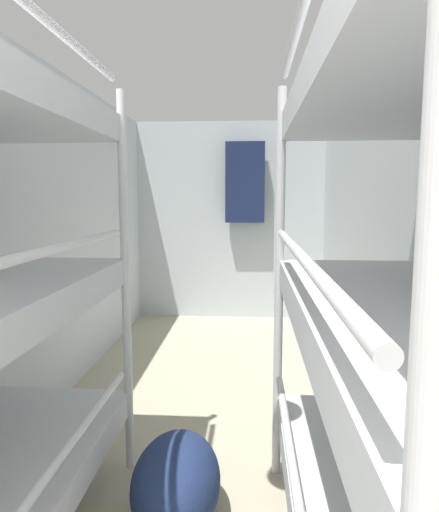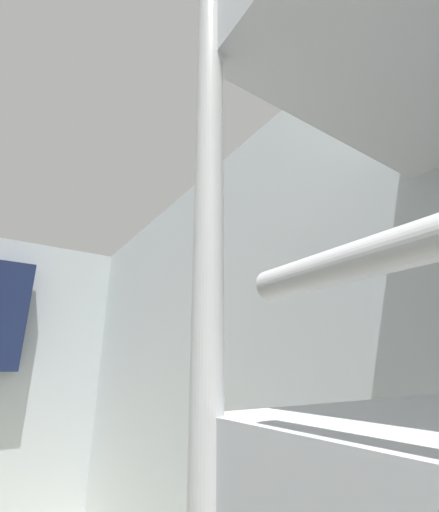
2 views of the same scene
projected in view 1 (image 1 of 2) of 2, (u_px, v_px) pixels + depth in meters
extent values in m
cube|color=silver|center=(17.00, 245.00, 2.65)|extent=(0.06, 5.68, 2.29)
cube|color=silver|center=(409.00, 248.00, 2.50)|extent=(0.06, 5.68, 2.29)
cube|color=silver|center=(230.00, 221.00, 5.36)|extent=(2.29, 0.06, 2.29)
cylinder|color=silver|center=(126.00, 288.00, 2.30)|extent=(0.04, 0.04, 1.93)
cylinder|color=silver|center=(47.00, 476.00, 1.42)|extent=(0.03, 1.64, 0.03)
cylinder|color=silver|center=(36.00, 254.00, 1.33)|extent=(0.03, 1.64, 0.03)
cylinder|color=silver|center=(23.00, 0.00, 1.24)|extent=(0.03, 1.64, 0.03)
cylinder|color=silver|center=(279.00, 290.00, 2.25)|extent=(0.04, 0.04, 1.93)
cylinder|color=silver|center=(296.00, 487.00, 1.37)|extent=(0.03, 1.64, 0.03)
cube|color=silver|center=(425.00, 329.00, 1.28)|extent=(0.70, 1.93, 0.13)
cylinder|color=silver|center=(301.00, 256.00, 1.28)|extent=(0.03, 1.64, 0.03)
ellipsoid|color=navy|center=(176.00, 482.00, 1.98)|extent=(0.38, 0.57, 0.38)
cube|color=#192347|center=(245.00, 183.00, 5.14)|extent=(0.44, 0.12, 0.90)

